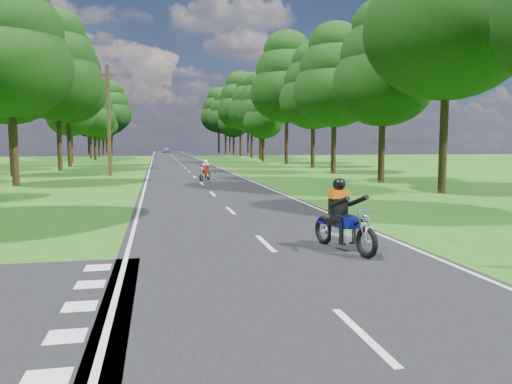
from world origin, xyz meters
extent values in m
plane|color=#245A14|center=(0.00, 0.00, 0.00)|extent=(160.00, 160.00, 0.00)
cube|color=black|center=(0.00, 50.00, 0.01)|extent=(7.00, 140.00, 0.02)
cube|color=silver|center=(0.00, -4.00, 0.02)|extent=(0.12, 2.00, 0.01)
cube|color=silver|center=(0.00, 2.00, 0.02)|extent=(0.12, 2.00, 0.01)
cube|color=silver|center=(0.00, 8.00, 0.02)|extent=(0.12, 2.00, 0.01)
cube|color=silver|center=(0.00, 14.00, 0.02)|extent=(0.12, 2.00, 0.01)
cube|color=silver|center=(0.00, 20.00, 0.02)|extent=(0.12, 2.00, 0.01)
cube|color=silver|center=(0.00, 26.00, 0.02)|extent=(0.12, 2.00, 0.01)
cube|color=silver|center=(0.00, 32.00, 0.02)|extent=(0.12, 2.00, 0.01)
cube|color=silver|center=(0.00, 38.00, 0.02)|extent=(0.12, 2.00, 0.01)
cube|color=silver|center=(0.00, 44.00, 0.02)|extent=(0.12, 2.00, 0.01)
cube|color=silver|center=(0.00, 50.00, 0.02)|extent=(0.12, 2.00, 0.01)
cube|color=silver|center=(0.00, 56.00, 0.02)|extent=(0.12, 2.00, 0.01)
cube|color=silver|center=(0.00, 62.00, 0.02)|extent=(0.12, 2.00, 0.01)
cube|color=silver|center=(0.00, 68.00, 0.02)|extent=(0.12, 2.00, 0.01)
cube|color=silver|center=(0.00, 74.00, 0.02)|extent=(0.12, 2.00, 0.01)
cube|color=silver|center=(0.00, 80.00, 0.02)|extent=(0.12, 2.00, 0.01)
cube|color=silver|center=(0.00, 86.00, 0.02)|extent=(0.12, 2.00, 0.01)
cube|color=silver|center=(0.00, 92.00, 0.02)|extent=(0.12, 2.00, 0.01)
cube|color=silver|center=(0.00, 98.00, 0.02)|extent=(0.12, 2.00, 0.01)
cube|color=silver|center=(0.00, 104.00, 0.02)|extent=(0.12, 2.00, 0.01)
cube|color=silver|center=(0.00, 110.00, 0.02)|extent=(0.12, 2.00, 0.01)
cube|color=silver|center=(0.00, 116.00, 0.02)|extent=(0.12, 2.00, 0.01)
cube|color=silver|center=(-3.30, 50.00, 0.02)|extent=(0.10, 140.00, 0.01)
cube|color=silver|center=(3.30, 50.00, 0.02)|extent=(0.10, 140.00, 0.01)
cube|color=silver|center=(-3.80, -4.50, 0.02)|extent=(0.50, 0.50, 0.01)
cube|color=silver|center=(-3.80, -3.30, 0.02)|extent=(0.50, 0.50, 0.01)
cube|color=silver|center=(-3.80, -2.10, 0.02)|extent=(0.50, 0.50, 0.01)
cube|color=silver|center=(-3.80, -0.90, 0.02)|extent=(0.50, 0.50, 0.01)
cube|color=silver|center=(-3.80, 0.30, 0.02)|extent=(0.50, 0.50, 0.01)
cylinder|color=black|center=(-10.57, 20.76, 1.96)|extent=(0.40, 0.40, 3.91)
ellipsoid|color=black|center=(-10.57, 20.76, 6.78)|extent=(6.85, 6.85, 5.82)
ellipsoid|color=black|center=(-10.57, 20.76, 8.68)|extent=(5.87, 5.87, 4.99)
cylinder|color=black|center=(-12.94, 29.18, 1.90)|extent=(0.40, 0.40, 3.79)
ellipsoid|color=black|center=(-12.94, 29.18, 6.57)|extent=(6.64, 6.64, 5.64)
ellipsoid|color=black|center=(-12.94, 29.18, 8.41)|extent=(5.69, 5.69, 4.84)
ellipsoid|color=black|center=(-12.94, 29.18, 10.26)|extent=(4.27, 4.27, 3.63)
cylinder|color=black|center=(-10.82, 35.60, 2.16)|extent=(0.40, 0.40, 4.32)
ellipsoid|color=black|center=(-10.82, 35.60, 7.47)|extent=(7.56, 7.56, 6.42)
ellipsoid|color=black|center=(-10.82, 35.60, 9.58)|extent=(6.48, 6.48, 5.51)
ellipsoid|color=black|center=(-10.82, 35.60, 11.68)|extent=(4.86, 4.86, 4.13)
cylinder|color=black|center=(-11.26, 43.10, 2.20)|extent=(0.40, 0.40, 4.40)
ellipsoid|color=black|center=(-11.26, 43.10, 7.62)|extent=(7.71, 7.71, 6.55)
ellipsoid|color=black|center=(-11.26, 43.10, 9.77)|extent=(6.60, 6.60, 5.61)
ellipsoid|color=black|center=(-11.26, 43.10, 11.92)|extent=(4.95, 4.95, 4.21)
cylinder|color=black|center=(-12.61, 52.78, 1.60)|extent=(0.40, 0.40, 3.20)
ellipsoid|color=black|center=(-12.61, 52.78, 5.54)|extent=(5.60, 5.60, 4.76)
ellipsoid|color=black|center=(-12.61, 52.78, 7.10)|extent=(4.80, 4.80, 4.08)
ellipsoid|color=black|center=(-12.61, 52.78, 8.66)|extent=(3.60, 3.60, 3.06)
cylinder|color=black|center=(-10.75, 60.15, 1.61)|extent=(0.40, 0.40, 3.22)
ellipsoid|color=black|center=(-10.75, 60.15, 5.58)|extent=(5.64, 5.64, 4.79)
ellipsoid|color=black|center=(-10.75, 60.15, 7.15)|extent=(4.83, 4.83, 4.11)
ellipsoid|color=black|center=(-10.75, 60.15, 8.72)|extent=(3.62, 3.62, 3.08)
cylinder|color=black|center=(-12.29, 67.91, 1.80)|extent=(0.40, 0.40, 3.61)
ellipsoid|color=black|center=(-12.29, 67.91, 6.25)|extent=(6.31, 6.31, 5.37)
ellipsoid|color=black|center=(-12.29, 67.91, 8.01)|extent=(5.41, 5.41, 4.60)
ellipsoid|color=black|center=(-12.29, 67.91, 9.76)|extent=(4.06, 4.06, 3.45)
cylinder|color=black|center=(-11.94, 75.74, 1.33)|extent=(0.40, 0.40, 2.67)
ellipsoid|color=black|center=(-11.94, 75.74, 4.62)|extent=(4.67, 4.67, 3.97)
ellipsoid|color=black|center=(-11.94, 75.74, 5.92)|extent=(4.00, 4.00, 3.40)
ellipsoid|color=black|center=(-11.94, 75.74, 7.22)|extent=(3.00, 3.00, 2.55)
cylinder|color=black|center=(-12.18, 84.90, 1.54)|extent=(0.40, 0.40, 3.09)
ellipsoid|color=black|center=(-12.18, 84.90, 5.34)|extent=(5.40, 5.40, 4.59)
ellipsoid|color=black|center=(-12.18, 84.90, 6.85)|extent=(4.63, 4.63, 3.93)
ellipsoid|color=black|center=(-12.18, 84.90, 8.35)|extent=(3.47, 3.47, 2.95)
cylinder|color=black|center=(-11.23, 91.41, 2.24)|extent=(0.40, 0.40, 4.48)
ellipsoid|color=black|center=(-11.23, 91.41, 7.75)|extent=(7.84, 7.84, 6.66)
ellipsoid|color=black|center=(-11.23, 91.41, 9.94)|extent=(6.72, 6.72, 5.71)
ellipsoid|color=black|center=(-11.23, 91.41, 12.12)|extent=(5.04, 5.04, 4.28)
cylinder|color=black|center=(-12.28, 100.39, 2.05)|extent=(0.40, 0.40, 4.09)
ellipsoid|color=black|center=(-12.28, 100.39, 7.09)|extent=(7.16, 7.16, 6.09)
ellipsoid|color=black|center=(-12.28, 100.39, 9.08)|extent=(6.14, 6.14, 5.22)
ellipsoid|color=black|center=(-12.28, 100.39, 11.08)|extent=(4.61, 4.61, 3.92)
cylinder|color=black|center=(11.06, 12.20, 2.28)|extent=(0.40, 0.40, 4.56)
ellipsoid|color=black|center=(11.06, 12.20, 7.89)|extent=(7.98, 7.98, 6.78)
cylinder|color=black|center=(10.92, 18.69, 1.75)|extent=(0.40, 0.40, 3.49)
ellipsoid|color=black|center=(10.92, 18.69, 6.05)|extent=(6.12, 6.12, 5.20)
ellipsoid|color=black|center=(10.92, 18.69, 7.75)|extent=(5.24, 5.24, 4.46)
ellipsoid|color=black|center=(10.92, 18.69, 9.46)|extent=(3.93, 3.93, 3.34)
cylinder|color=black|center=(11.06, 27.58, 1.85)|extent=(0.40, 0.40, 3.69)
ellipsoid|color=black|center=(11.06, 27.58, 6.39)|extent=(6.46, 6.46, 5.49)
ellipsoid|color=black|center=(11.06, 27.58, 8.19)|extent=(5.54, 5.54, 4.71)
ellipsoid|color=black|center=(11.06, 27.58, 9.99)|extent=(4.15, 4.15, 3.53)
cylinder|color=black|center=(12.17, 36.42, 1.87)|extent=(0.40, 0.40, 3.74)
ellipsoid|color=black|center=(12.17, 36.42, 6.48)|extent=(6.55, 6.55, 5.57)
ellipsoid|color=black|center=(12.17, 36.42, 8.31)|extent=(5.62, 5.62, 4.77)
ellipsoid|color=black|center=(12.17, 36.42, 10.13)|extent=(4.21, 4.21, 3.58)
cylinder|color=black|center=(11.72, 44.72, 2.32)|extent=(0.40, 0.40, 4.64)
ellipsoid|color=black|center=(11.72, 44.72, 8.04)|extent=(8.12, 8.12, 6.91)
ellipsoid|color=black|center=(11.72, 44.72, 10.30)|extent=(6.96, 6.96, 5.92)
ellipsoid|color=black|center=(11.72, 44.72, 12.56)|extent=(5.22, 5.22, 4.44)
cylinder|color=black|center=(10.55, 51.92, 1.45)|extent=(0.40, 0.40, 2.91)
ellipsoid|color=black|center=(10.55, 51.92, 5.03)|extent=(5.09, 5.09, 4.33)
ellipsoid|color=black|center=(10.55, 51.92, 6.45)|extent=(4.36, 4.36, 3.71)
ellipsoid|color=black|center=(10.55, 51.92, 7.87)|extent=(3.27, 3.27, 2.78)
cylinder|color=black|center=(11.77, 59.40, 1.94)|extent=(0.40, 0.40, 3.88)
ellipsoid|color=black|center=(11.77, 59.40, 6.71)|extent=(6.78, 6.78, 5.77)
ellipsoid|color=black|center=(11.77, 59.40, 8.60)|extent=(5.81, 5.81, 4.94)
ellipsoid|color=black|center=(11.77, 59.40, 10.49)|extent=(4.36, 4.36, 3.71)
cylinder|color=black|center=(12.10, 67.87, 2.09)|extent=(0.40, 0.40, 4.18)
ellipsoid|color=black|center=(12.10, 67.87, 7.23)|extent=(7.31, 7.31, 6.21)
ellipsoid|color=black|center=(12.10, 67.87, 9.27)|extent=(6.27, 6.27, 5.33)
ellipsoid|color=black|center=(12.10, 67.87, 11.31)|extent=(4.70, 4.70, 4.00)
cylinder|color=black|center=(11.80, 76.83, 2.32)|extent=(0.40, 0.40, 4.63)
ellipsoid|color=black|center=(11.80, 76.83, 8.02)|extent=(8.11, 8.11, 6.89)
ellipsoid|color=black|center=(11.80, 76.83, 10.28)|extent=(6.95, 6.95, 5.91)
ellipsoid|color=black|center=(11.80, 76.83, 12.54)|extent=(5.21, 5.21, 4.43)
cylinder|color=black|center=(11.69, 84.12, 1.68)|extent=(0.40, 0.40, 3.36)
ellipsoid|color=black|center=(11.69, 84.12, 5.82)|extent=(5.88, 5.88, 5.00)
ellipsoid|color=black|center=(11.69, 84.12, 7.46)|extent=(5.04, 5.04, 4.29)
ellipsoid|color=black|center=(11.69, 84.12, 9.10)|extent=(3.78, 3.78, 3.21)
cylinder|color=black|center=(11.14, 91.34, 2.04)|extent=(0.40, 0.40, 4.09)
ellipsoid|color=black|center=(11.14, 91.34, 7.07)|extent=(7.15, 7.15, 6.08)
ellipsoid|color=black|center=(11.14, 91.34, 9.07)|extent=(6.13, 6.13, 5.21)
ellipsoid|color=black|center=(11.14, 91.34, 11.06)|extent=(4.60, 4.60, 3.91)
cylinder|color=black|center=(10.68, 99.10, 2.24)|extent=(0.40, 0.40, 4.48)
ellipsoid|color=black|center=(10.68, 99.10, 7.76)|extent=(7.84, 7.84, 6.66)
ellipsoid|color=black|center=(10.68, 99.10, 9.94)|extent=(6.72, 6.72, 5.71)
ellipsoid|color=black|center=(10.68, 99.10, 12.13)|extent=(5.04, 5.04, 4.28)
cylinder|color=black|center=(-14.00, 110.00, 1.92)|extent=(0.40, 0.40, 3.84)
ellipsoid|color=black|center=(-14.00, 110.00, 6.65)|extent=(6.72, 6.72, 5.71)
ellipsoid|color=black|center=(-14.00, 110.00, 8.52)|extent=(5.76, 5.76, 4.90)
ellipsoid|color=black|center=(-14.00, 110.00, 10.39)|extent=(4.32, 4.32, 3.67)
cylinder|color=black|center=(15.00, 112.00, 2.08)|extent=(0.40, 0.40, 4.16)
ellipsoid|color=black|center=(15.00, 112.00, 7.20)|extent=(7.28, 7.28, 6.19)
ellipsoid|color=black|center=(15.00, 112.00, 9.23)|extent=(6.24, 6.24, 5.30)
ellipsoid|color=black|center=(15.00, 112.00, 11.26)|extent=(4.68, 4.68, 3.98)
cylinder|color=black|center=(-16.00, 95.00, 1.76)|extent=(0.40, 0.40, 3.52)
ellipsoid|color=black|center=(-16.00, 95.00, 6.09)|extent=(6.16, 6.16, 5.24)
ellipsoid|color=black|center=(-16.00, 95.00, 7.81)|extent=(5.28, 5.28, 4.49)
ellipsoid|color=black|center=(-16.00, 95.00, 9.53)|extent=(3.96, 3.96, 3.37)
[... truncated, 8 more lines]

